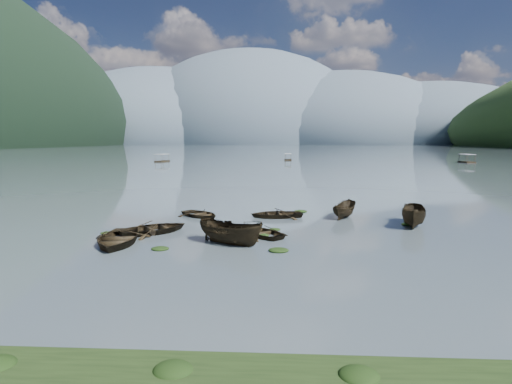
{
  "coord_description": "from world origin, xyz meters",
  "views": [
    {
      "loc": [
        1.79,
        -22.0,
        6.38
      ],
      "look_at": [
        0.0,
        12.0,
        2.0
      ],
      "focal_mm": 28.0,
      "sensor_mm": 36.0,
      "label": 1
    }
  ],
  "objects_px": {
    "rowboat_0": "(118,244)",
    "rowboat_3": "(260,235)",
    "pontoon_centre": "(288,160)",
    "pontoon_left": "(162,162)"
  },
  "relations": [
    {
      "from": "rowboat_3",
      "to": "pontoon_left",
      "type": "xyz_separation_m",
      "value": [
        -34.13,
        94.55,
        0.0
      ]
    },
    {
      "from": "rowboat_0",
      "to": "rowboat_3",
      "type": "xyz_separation_m",
      "value": [
        8.76,
        2.77,
        0.0
      ]
    },
    {
      "from": "pontoon_left",
      "to": "pontoon_centre",
      "type": "bearing_deg",
      "value": 26.66
    },
    {
      "from": "rowboat_0",
      "to": "pontoon_left",
      "type": "height_order",
      "value": "pontoon_left"
    },
    {
      "from": "rowboat_0",
      "to": "pontoon_centre",
      "type": "relative_size",
      "value": 0.92
    },
    {
      "from": "rowboat_3",
      "to": "pontoon_centre",
      "type": "xyz_separation_m",
      "value": [
        4.77,
        105.38,
        0.0
      ]
    },
    {
      "from": "pontoon_left",
      "to": "pontoon_centre",
      "type": "height_order",
      "value": "pontoon_left"
    },
    {
      "from": "rowboat_3",
      "to": "pontoon_centre",
      "type": "height_order",
      "value": "pontoon_centre"
    },
    {
      "from": "rowboat_3",
      "to": "pontoon_left",
      "type": "height_order",
      "value": "pontoon_left"
    },
    {
      "from": "rowboat_0",
      "to": "rowboat_3",
      "type": "relative_size",
      "value": 1.29
    }
  ]
}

